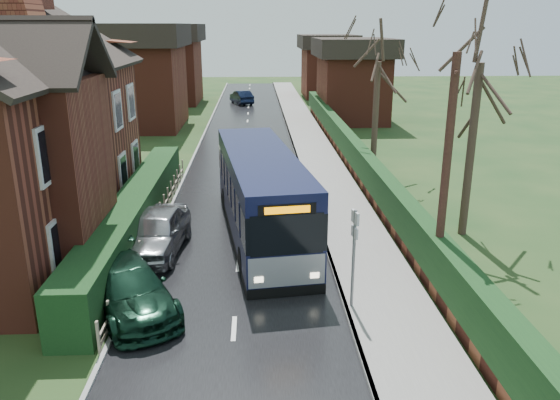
{
  "coord_description": "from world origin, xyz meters",
  "views": [
    {
      "loc": [
        0.62,
        -14.44,
        7.5
      ],
      "look_at": [
        1.43,
        3.26,
        1.8
      ],
      "focal_mm": 35.0,
      "sensor_mm": 36.0,
      "label": 1
    }
  ],
  "objects_px": {
    "telegraph_pole": "(445,180)",
    "car_green": "(128,288)",
    "bus_stop_sign": "(354,245)",
    "bus": "(261,195)",
    "car_silver": "(157,231)"
  },
  "relations": [
    {
      "from": "telegraph_pole",
      "to": "car_green",
      "type": "bearing_deg",
      "value": -160.18
    },
    {
      "from": "car_green",
      "to": "bus_stop_sign",
      "type": "distance_m",
      "value": 6.24
    },
    {
      "from": "bus_stop_sign",
      "to": "bus",
      "type": "bearing_deg",
      "value": 101.54
    },
    {
      "from": "bus",
      "to": "bus_stop_sign",
      "type": "xyz_separation_m",
      "value": [
        2.39,
        -5.8,
        0.39
      ]
    },
    {
      "from": "car_green",
      "to": "telegraph_pole",
      "type": "bearing_deg",
      "value": -24.1
    },
    {
      "from": "car_silver",
      "to": "car_green",
      "type": "relative_size",
      "value": 0.95
    },
    {
      "from": "bus",
      "to": "bus_stop_sign",
      "type": "distance_m",
      "value": 6.29
    },
    {
      "from": "bus",
      "to": "car_green",
      "type": "height_order",
      "value": "bus"
    },
    {
      "from": "car_green",
      "to": "telegraph_pole",
      "type": "relative_size",
      "value": 0.67
    },
    {
      "from": "car_green",
      "to": "telegraph_pole",
      "type": "distance_m",
      "value": 9.16
    },
    {
      "from": "bus_stop_sign",
      "to": "telegraph_pole",
      "type": "relative_size",
      "value": 0.43
    },
    {
      "from": "car_silver",
      "to": "car_green",
      "type": "height_order",
      "value": "car_silver"
    },
    {
      "from": "bus_stop_sign",
      "to": "telegraph_pole",
      "type": "distance_m",
      "value": 3.14
    },
    {
      "from": "bus",
      "to": "car_green",
      "type": "xyz_separation_m",
      "value": [
        -3.71,
        -5.49,
        -0.87
      ]
    },
    {
      "from": "bus",
      "to": "bus_stop_sign",
      "type": "relative_size",
      "value": 3.57
    }
  ]
}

